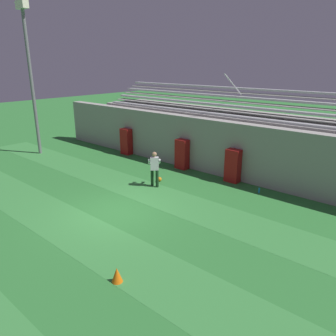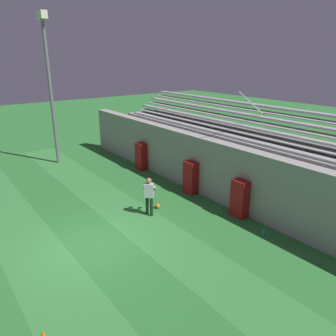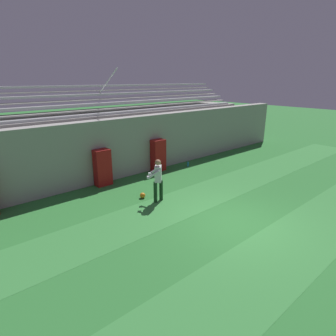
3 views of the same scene
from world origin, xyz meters
name	(u,v)px [view 3 (image 3 of 3)]	position (x,y,z in m)	size (l,w,h in m)	color
ground_plane	(235,223)	(0.00, 0.00, 0.00)	(80.00, 80.00, 0.00)	#2D7533
turf_stripe_mid	(290,247)	(0.00, -1.86, 0.00)	(28.00, 2.07, 0.01)	#38843D
turf_stripe_far	(187,201)	(0.00, 2.28, 0.00)	(28.00, 2.07, 0.01)	#38843D
back_wall	(126,147)	(0.00, 6.50, 1.40)	(24.00, 0.60, 2.80)	#999691
padding_pillar_gate_left	(103,168)	(-1.57, 5.95, 0.81)	(0.70, 0.44, 1.61)	maroon
padding_pillar_gate_right	(158,155)	(1.57, 5.95, 0.81)	(0.70, 0.44, 1.61)	maroon
bleacher_stand	(105,138)	(0.00, 8.49, 1.50)	(18.00, 3.35, 5.03)	#999691
goalkeeper	(158,178)	(-0.84, 3.01, 0.95)	(0.74, 0.74, 1.67)	#143319
soccer_ball	(143,195)	(-1.11, 3.64, 0.11)	(0.22, 0.22, 0.22)	orange
water_bottle	(188,164)	(3.23, 5.46, 0.12)	(0.07, 0.07, 0.24)	#1E8CD8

